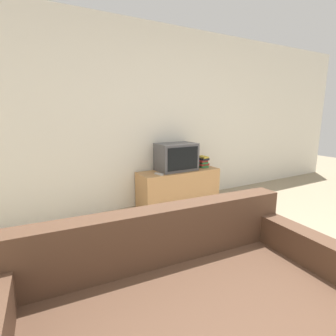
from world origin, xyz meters
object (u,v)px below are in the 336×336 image
(tv_stand, at_px, (179,187))
(remote_on_stand, at_px, (159,174))
(television, at_px, (176,157))
(book_stack, at_px, (202,162))
(couch, at_px, (185,320))

(tv_stand, height_order, remote_on_stand, remote_on_stand)
(television, xyz_separation_m, book_stack, (0.48, -0.01, -0.12))
(television, xyz_separation_m, couch, (-1.34, -2.27, -0.46))
(remote_on_stand, bearing_deg, tv_stand, 15.40)
(couch, bearing_deg, television, 63.99)
(book_stack, relative_size, remote_on_stand, 1.32)
(remote_on_stand, bearing_deg, book_stack, 8.26)
(tv_stand, height_order, book_stack, book_stack)
(book_stack, bearing_deg, television, 178.32)
(television, height_order, remote_on_stand, television)
(tv_stand, relative_size, remote_on_stand, 8.39)
(tv_stand, distance_m, remote_on_stand, 0.49)
(television, height_order, couch, television)
(couch, relative_size, book_stack, 9.97)
(couch, distance_m, remote_on_stand, 2.35)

